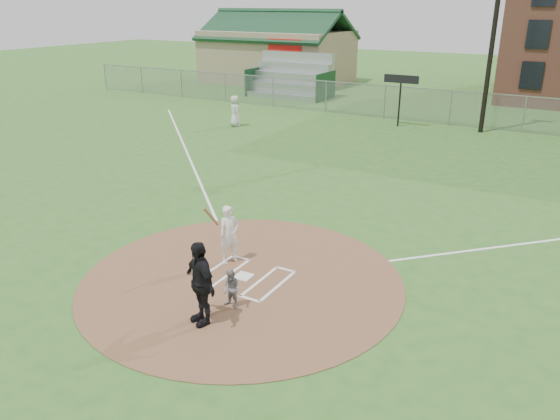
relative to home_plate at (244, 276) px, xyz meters
The scene contains 14 objects.
ground 0.14m from the home_plate, 71.93° to the right, with size 140.00×140.00×0.00m, color #2E6020.
dirt_circle 0.14m from the home_plate, 71.93° to the right, with size 8.40×8.40×0.02m, color brown.
home_plate is the anchor object (origin of this frame).
foul_line_third 12.60m from the home_plate, 135.29° to the left, with size 0.10×24.00×0.01m, color white.
catcher 1.61m from the home_plate, 66.88° to the right, with size 0.47×0.37×0.97m, color gray.
umpire 2.49m from the home_plate, 80.74° to the right, with size 1.16×0.48×1.98m, color black.
ondeck_player 18.73m from the home_plate, 124.83° to the left, with size 0.86×0.56×1.77m, color silver.
batters_boxes 0.05m from the home_plate, 20.38° to the left, with size 2.08×1.88×0.01m.
batter_at_plate 1.30m from the home_plate, 144.79° to the left, with size 0.65×1.06×1.78m.
outfield_fence 21.89m from the home_plate, 89.89° to the left, with size 56.08×0.08×2.03m.
bleachers 29.15m from the home_plate, 116.43° to the left, with size 6.08×3.20×3.20m.
clubhouse 37.52m from the home_plate, 118.65° to the left, with size 12.20×8.71×6.23m.
light_pole 21.97m from the home_plate, 84.41° to the left, with size 1.20×0.30×12.22m.
scoreboard_sign 20.35m from the home_plate, 96.98° to the left, with size 2.00×0.10×2.93m.
Camera 1 is at (7.16, -10.51, 6.84)m, focal length 35.00 mm.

